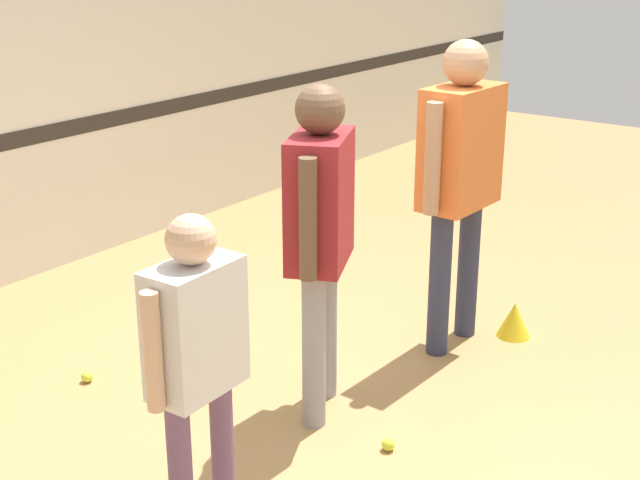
% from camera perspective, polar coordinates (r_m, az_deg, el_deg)
% --- Properties ---
extents(ground_plane, '(16.00, 16.00, 0.00)m').
position_cam_1_polar(ground_plane, '(4.92, -0.70, -10.04)').
color(ground_plane, '#A87F4C').
extents(person_instructor, '(0.60, 0.44, 1.73)m').
position_cam_1_polar(person_instructor, '(4.39, -0.00, 1.45)').
color(person_instructor, gray).
rests_on(person_instructor, ground_plane).
extents(person_student_left, '(0.54, 0.23, 1.41)m').
position_cam_1_polar(person_student_left, '(3.54, -7.93, -6.68)').
color(person_student_left, '#6B4C70').
rests_on(person_student_left, ground_plane).
extents(person_student_right, '(0.70, 0.30, 1.84)m').
position_cam_1_polar(person_student_right, '(5.19, 8.96, 4.87)').
color(person_student_right, '#2D334C').
rests_on(person_student_right, ground_plane).
extents(racket_spare_on_floor, '(0.53, 0.33, 0.03)m').
position_cam_1_polar(racket_spare_on_floor, '(5.61, -8.72, -6.27)').
color(racket_spare_on_floor, '#28282D').
rests_on(racket_spare_on_floor, ground_plane).
extents(tennis_ball_near_instructor, '(0.07, 0.07, 0.07)m').
position_cam_1_polar(tennis_ball_near_instructor, '(4.47, 4.39, -12.90)').
color(tennis_ball_near_instructor, '#CCE038').
rests_on(tennis_ball_near_instructor, ground_plane).
extents(tennis_ball_by_spare_racket, '(0.07, 0.07, 0.07)m').
position_cam_1_polar(tennis_ball_by_spare_racket, '(5.36, -9.69, -7.33)').
color(tennis_ball_by_spare_racket, '#CCE038').
rests_on(tennis_ball_by_spare_racket, ground_plane).
extents(tennis_ball_stray_left, '(0.07, 0.07, 0.07)m').
position_cam_1_polar(tennis_ball_stray_left, '(5.23, -14.69, -8.46)').
color(tennis_ball_stray_left, '#CCE038').
rests_on(tennis_ball_stray_left, ground_plane).
extents(training_cone, '(0.21, 0.21, 0.22)m').
position_cam_1_polar(training_cone, '(5.69, 12.32, -5.00)').
color(training_cone, yellow).
rests_on(training_cone, ground_plane).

